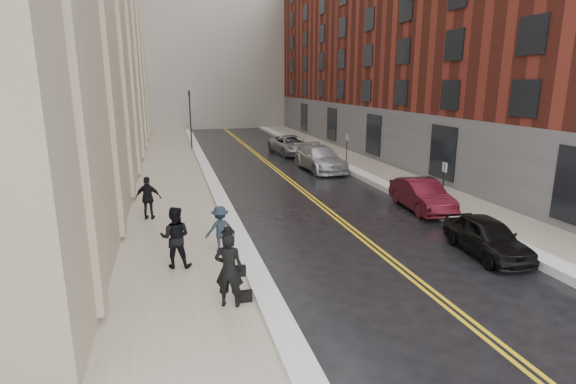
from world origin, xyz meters
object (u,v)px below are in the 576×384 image
car_black (487,236)px  car_silver_near (320,158)px  pedestrian_main (229,270)px  pedestrian_a (175,237)px  car_maroon (422,195)px  pedestrian_b (220,229)px  pedestrian_c (148,198)px  car_silver_far (291,145)px

car_black → car_silver_near: (-0.60, 16.15, 0.15)m
car_black → pedestrian_main: bearing=-163.8°
car_silver_near → pedestrian_a: size_ratio=2.84×
car_maroon → car_silver_near: bearing=103.1°
car_silver_near → pedestrian_b: 16.18m
car_black → pedestrian_c: 13.44m
car_silver_far → pedestrian_b: 22.66m
pedestrian_b → car_maroon: bearing=-169.5°
pedestrian_main → pedestrian_a: 3.28m
pedestrian_c → pedestrian_b: bearing=130.3°
car_black → pedestrian_main: (-9.22, -1.66, 0.50)m
car_silver_near → pedestrian_c: bearing=-142.6°
car_silver_far → car_black: bearing=-94.2°
car_silver_near → pedestrian_b: size_ratio=3.45×
pedestrian_a → car_silver_near: bearing=-110.5°
car_black → car_silver_near: 16.17m
pedestrian_main → pedestrian_c: size_ratio=1.10×
pedestrian_main → pedestrian_c: bearing=-55.7°
pedestrian_main → pedestrian_b: size_ratio=1.25×
car_maroon → car_silver_near: car_silver_near is taller
car_black → car_silver_near: bearing=98.1°
pedestrian_a → car_maroon: bearing=-146.1°
car_silver_far → car_silver_near: bearing=-95.3°
pedestrian_b → pedestrian_c: size_ratio=0.88×
pedestrian_b → pedestrian_a: bearing=24.0°
pedestrian_main → pedestrian_c: (-2.29, 8.59, -0.09)m
car_silver_far → pedestrian_b: bearing=-117.4°
car_black → pedestrian_a: bearing=178.6°
pedestrian_b → car_silver_far: bearing=-119.7°
car_maroon → pedestrian_c: bearing=179.3°
car_maroon → pedestrian_b: 10.37m
pedestrian_main → car_silver_far: bearing=-89.4°
car_maroon → pedestrian_main: pedestrian_main is taller
car_silver_near → car_silver_far: car_silver_near is taller
car_silver_near → car_silver_far: size_ratio=1.02×
pedestrian_main → pedestrian_b: bearing=-74.0°
car_black → car_maroon: (0.84, 5.62, 0.06)m
car_maroon → car_silver_near: (-1.44, 10.53, 0.09)m
car_silver_far → pedestrian_main: size_ratio=2.69×
car_black → pedestrian_b: size_ratio=2.40×
car_maroon → pedestrian_main: bearing=-138.8°
car_silver_near → pedestrian_a: pedestrian_a is taller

